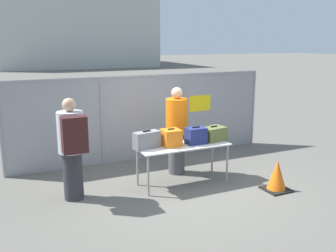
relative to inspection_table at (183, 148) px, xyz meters
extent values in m
plane|color=#605E56|center=(-0.06, -0.18, -0.73)|extent=(120.00, 120.00, 0.00)
cylinder|color=gray|center=(-3.19, 1.85, 0.27)|extent=(0.07, 0.07, 1.99)
cylinder|color=gray|center=(-1.11, 1.85, 0.27)|extent=(0.07, 0.07, 1.99)
cylinder|color=gray|center=(0.98, 1.85, 0.27)|extent=(0.07, 0.07, 1.99)
cylinder|color=gray|center=(3.07, 1.85, 0.27)|extent=(0.07, 0.07, 1.99)
cube|color=gray|center=(-0.06, 1.85, 0.27)|extent=(6.26, 0.01, 1.99)
cube|color=gray|center=(-0.06, 1.85, 1.24)|extent=(6.26, 0.04, 0.04)
cube|color=yellow|center=(1.42, 1.84, 0.51)|extent=(0.60, 0.01, 0.40)
cube|color=silver|center=(0.00, 0.00, 0.05)|extent=(1.81, 0.69, 0.02)
cylinder|color=#99999E|center=(-0.85, -0.28, -0.34)|extent=(0.04, 0.04, 0.77)
cylinder|color=#99999E|center=(0.85, -0.28, -0.34)|extent=(0.04, 0.04, 0.77)
cylinder|color=#99999E|center=(-0.85, 0.28, -0.34)|extent=(0.04, 0.04, 0.77)
cylinder|color=#99999E|center=(0.85, 0.28, -0.34)|extent=(0.04, 0.04, 0.77)
cube|color=slate|center=(-0.72, 0.09, 0.23)|extent=(0.54, 0.30, 0.32)
cube|color=black|center=(-0.72, 0.09, 0.40)|extent=(0.16, 0.05, 0.02)
cube|color=orange|center=(-0.24, 0.04, 0.23)|extent=(0.34, 0.34, 0.32)
cube|color=black|center=(-0.24, 0.04, 0.40)|extent=(0.14, 0.02, 0.02)
cube|color=navy|center=(0.27, -0.02, 0.23)|extent=(0.38, 0.28, 0.32)
cube|color=black|center=(0.27, -0.02, 0.40)|extent=(0.15, 0.03, 0.02)
cube|color=#566033|center=(0.72, 0.05, 0.21)|extent=(0.50, 0.41, 0.28)
cube|color=black|center=(0.72, 0.05, 0.36)|extent=(0.16, 0.05, 0.02)
cylinder|color=#2D2D33|center=(-2.10, 0.18, -0.29)|extent=(0.34, 0.34, 0.87)
cylinder|color=#B2B2B7|center=(-2.10, 0.18, 0.50)|extent=(0.45, 0.45, 0.72)
sphere|color=tan|center=(-2.10, 0.18, 0.98)|extent=(0.23, 0.23, 0.23)
cube|color=#381919|center=(-2.10, -0.17, 0.54)|extent=(0.41, 0.25, 0.61)
cylinder|color=#4C4C51|center=(0.16, 0.61, -0.29)|extent=(0.35, 0.35, 0.87)
cylinder|color=orange|center=(0.16, 0.61, 0.51)|extent=(0.46, 0.46, 0.73)
sphere|color=tan|center=(0.16, 0.61, 1.00)|extent=(0.24, 0.24, 0.24)
cube|color=#4C6B47|center=(1.84, 4.17, -0.29)|extent=(2.54, 1.37, 0.59)
sphere|color=black|center=(1.39, 3.43, -0.46)|extent=(0.53, 0.53, 0.53)
sphere|color=black|center=(1.39, 4.91, -0.46)|extent=(0.53, 0.53, 0.53)
cylinder|color=#59595B|center=(0.12, 4.17, -0.53)|extent=(0.89, 0.06, 0.06)
cube|color=#B2B7B2|center=(4.97, 37.53, 2.90)|extent=(16.20, 13.26, 7.24)
cube|color=black|center=(1.46, -1.04, -0.71)|extent=(0.47, 0.47, 0.03)
cone|color=orange|center=(1.46, -1.04, -0.43)|extent=(0.38, 0.38, 0.59)
camera|label=1|loc=(-3.20, -6.22, 2.05)|focal=40.00mm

